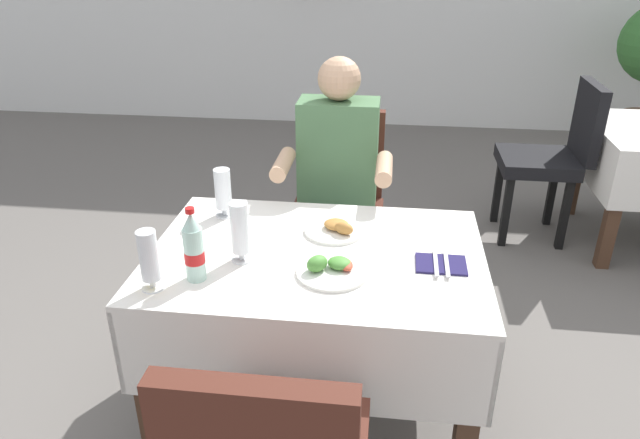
# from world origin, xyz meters

# --- Properties ---
(ground_plane) EXTENTS (11.00, 11.00, 0.00)m
(ground_plane) POSITION_xyz_m (0.00, 0.00, 0.00)
(ground_plane) COLOR #66605B
(main_dining_table) EXTENTS (1.18, 0.83, 0.72)m
(main_dining_table) POSITION_xyz_m (-0.01, -0.02, 0.55)
(main_dining_table) COLOR white
(main_dining_table) RESTS_ON ground
(chair_far_diner_seat) EXTENTS (0.44, 0.50, 0.97)m
(chair_far_diner_seat) POSITION_xyz_m (-0.01, 0.78, 0.55)
(chair_far_diner_seat) COLOR #4C2319
(chair_far_diner_seat) RESTS_ON ground
(seated_diner_far) EXTENTS (0.50, 0.46, 1.26)m
(seated_diner_far) POSITION_xyz_m (-0.01, 0.67, 0.71)
(seated_diner_far) COLOR #282D42
(seated_diner_far) RESTS_ON ground
(plate_near_camera) EXTENTS (0.24, 0.24, 0.07)m
(plate_near_camera) POSITION_xyz_m (0.06, -0.16, 0.74)
(plate_near_camera) COLOR white
(plate_near_camera) RESTS_ON main_dining_table
(plate_far_diner) EXTENTS (0.22, 0.22, 0.06)m
(plate_far_diner) POSITION_xyz_m (0.04, 0.14, 0.74)
(plate_far_diner) COLOR white
(plate_far_diner) RESTS_ON main_dining_table
(beer_glass_left) EXTENTS (0.07, 0.07, 0.20)m
(beer_glass_left) POSITION_xyz_m (-0.41, 0.23, 0.82)
(beer_glass_left) COLOR white
(beer_glass_left) RESTS_ON main_dining_table
(beer_glass_middle) EXTENTS (0.07, 0.07, 0.20)m
(beer_glass_middle) POSITION_xyz_m (-0.49, -0.32, 0.82)
(beer_glass_middle) COLOR white
(beer_glass_middle) RESTS_ON main_dining_table
(beer_glass_right) EXTENTS (0.07, 0.07, 0.22)m
(beer_glass_right) POSITION_xyz_m (-0.26, -0.11, 0.83)
(beer_glass_right) COLOR white
(beer_glass_right) RESTS_ON main_dining_table
(cola_bottle_primary) EXTENTS (0.07, 0.07, 0.25)m
(cola_bottle_primary) POSITION_xyz_m (-0.37, -0.24, 0.83)
(cola_bottle_primary) COLOR silver
(cola_bottle_primary) RESTS_ON main_dining_table
(napkin_cutlery_set) EXTENTS (0.17, 0.19, 0.01)m
(napkin_cutlery_set) POSITION_xyz_m (0.42, -0.06, 0.73)
(napkin_cutlery_set) COLOR #231E4C
(napkin_cutlery_set) RESTS_ON main_dining_table
(background_chair_left) EXTENTS (0.50, 0.44, 0.97)m
(background_chair_left) POSITION_xyz_m (1.21, 1.66, 0.55)
(background_chair_left) COLOR black
(background_chair_left) RESTS_ON ground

